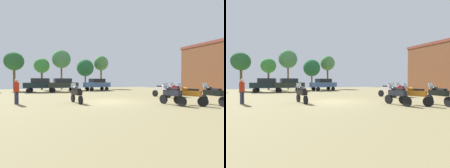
% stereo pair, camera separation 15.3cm
% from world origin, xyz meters
% --- Properties ---
extents(ground_plane, '(44.00, 52.00, 0.02)m').
position_xyz_m(ground_plane, '(0.00, 0.00, 0.01)').
color(ground_plane, olive).
extents(motorcycle_3, '(0.62, 2.28, 1.51)m').
position_xyz_m(motorcycle_3, '(6.22, 0.81, 0.76)').
color(motorcycle_3, black).
rests_on(motorcycle_3, ground).
extents(motorcycle_4, '(0.62, 2.13, 1.48)m').
position_xyz_m(motorcycle_4, '(3.03, -3.45, 0.74)').
color(motorcycle_4, black).
rests_on(motorcycle_4, ground).
extents(motorcycle_5, '(0.62, 2.12, 1.44)m').
position_xyz_m(motorcycle_5, '(-2.42, 0.35, 0.73)').
color(motorcycle_5, black).
rests_on(motorcycle_5, ground).
extents(motorcycle_7, '(0.83, 2.10, 1.44)m').
position_xyz_m(motorcycle_7, '(7.92, 0.65, 0.73)').
color(motorcycle_7, black).
rests_on(motorcycle_7, ground).
extents(motorcycle_8, '(0.82, 2.16, 1.46)m').
position_xyz_m(motorcycle_8, '(4.02, -4.04, 0.74)').
color(motorcycle_8, black).
rests_on(motorcycle_8, ground).
extents(motorcycle_10, '(0.68, 2.14, 1.48)m').
position_xyz_m(motorcycle_10, '(5.41, -4.72, 0.75)').
color(motorcycle_10, black).
rests_on(motorcycle_10, ground).
extents(car_1, '(4.38, 2.01, 2.00)m').
position_xyz_m(car_1, '(-1.11, 13.42, 1.19)').
color(car_1, black).
rests_on(car_1, ground).
extents(car_2, '(4.56, 2.57, 2.00)m').
position_xyz_m(car_2, '(4.63, 14.09, 1.19)').
color(car_2, black).
rests_on(car_2, ground).
extents(car_3, '(4.55, 2.55, 2.00)m').
position_xyz_m(car_3, '(-4.03, 13.99, 1.19)').
color(car_3, black).
rests_on(car_3, ground).
extents(person_2, '(0.48, 0.48, 1.75)m').
position_xyz_m(person_2, '(-6.27, 1.73, 1.04)').
color(person_2, '#2C334B').
rests_on(person_2, ground).
extents(tree_2, '(3.53, 3.53, 7.66)m').
position_xyz_m(tree_2, '(0.06, 21.35, 5.88)').
color(tree_2, brown).
rests_on(tree_2, ground).
extents(tree_3, '(3.11, 3.11, 6.54)m').
position_xyz_m(tree_3, '(-7.82, 20.91, 4.95)').
color(tree_3, brown).
rests_on(tree_3, ground).
extents(tree_4, '(3.42, 3.42, 5.98)m').
position_xyz_m(tree_4, '(4.54, 20.32, 4.27)').
color(tree_4, brown).
rests_on(tree_4, ground).
extents(tree_6, '(3.11, 3.11, 7.00)m').
position_xyz_m(tree_6, '(8.14, 20.68, 5.40)').
color(tree_6, brown).
rests_on(tree_6, ground).
extents(tree_7, '(2.70, 2.70, 5.79)m').
position_xyz_m(tree_7, '(-3.48, 21.00, 4.40)').
color(tree_7, brown).
rests_on(tree_7, ground).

